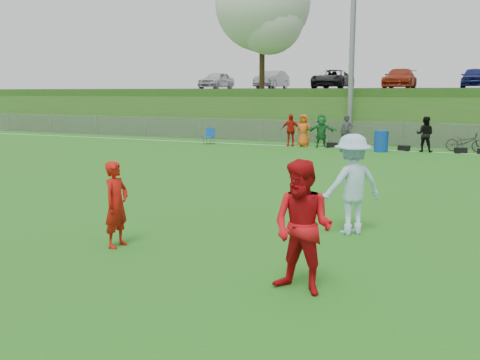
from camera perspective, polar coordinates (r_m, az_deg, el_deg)
The scene contains 16 objects.
ground at distance 10.03m, azimuth 1.16°, elevation -7.00°, with size 120.00×120.00×0.00m, color #256A16.
sideline_far at distance 27.26m, azimuth 16.36°, elevation 3.03°, with size 60.00×0.10×0.01m, color white.
fence at distance 29.18m, azimuth 16.99°, elevation 4.66°, with size 58.00×0.06×1.30m.
light_pole at distance 30.66m, azimuth 11.97°, elevation 16.42°, with size 1.20×0.40×12.15m.
berm at distance 40.05m, azimuth 19.18°, elevation 6.93°, with size 120.00×18.00×3.00m, color #1F5818.
parking_lot at distance 42.02m, azimuth 19.56°, elevation 9.12°, with size 120.00×12.00×0.10m, color black.
tree_white_flowering at distance 36.83m, azimuth 2.60°, elevation 17.91°, with size 6.30×6.30×8.78m.
car_row at distance 41.16m, azimuth 17.85°, elevation 10.29°, with size 32.04×5.18×1.44m.
spectator_row at distance 27.77m, azimuth 10.23°, elevation 5.11°, with size 7.74×1.04×1.69m.
gear_bags at distance 27.23m, azimuth 18.41°, elevation 3.19°, with size 7.71×0.43×0.26m.
player_red_left at distance 10.04m, azimuth -13.05°, elevation -2.54°, with size 0.58×0.38×1.59m, color #B9140C.
player_red_center at distance 7.56m, azimuth 6.71°, elevation -5.03°, with size 0.93×0.72×1.91m, color red.
player_blue at distance 10.89m, azimuth 11.84°, elevation -0.45°, with size 1.30×0.75×2.01m, color #AFD7F3.
recycling_bin at distance 26.52m, azimuth 14.82°, elevation 4.02°, with size 0.67×0.67×1.01m, color #0E3D9E.
camp_chair at distance 29.59m, azimuth -3.34°, elevation 4.36°, with size 0.53×0.54×0.89m.
bicycle at distance 27.89m, azimuth 22.90°, elevation 3.76°, with size 0.62×1.78×0.93m, color #2B2A2D.
Camera 1 is at (3.81, -8.84, 2.82)m, focal length 40.00 mm.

